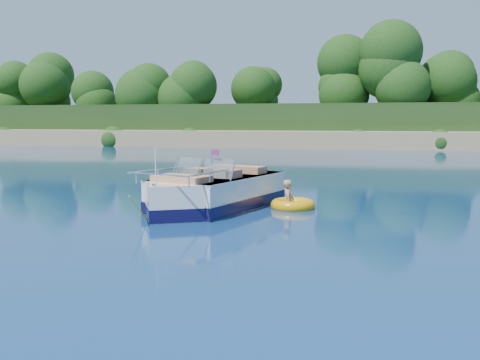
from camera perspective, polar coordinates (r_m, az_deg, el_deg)
The scene contains 6 objects.
ground at distance 12.26m, azimuth 8.15°, elevation -5.45°, with size 160.00×160.00×0.00m, color #0A2346.
shoreline at distance 75.75m, azimuth 12.74°, elevation 5.14°, with size 170.00×59.00×6.00m.
treeline at distance 53.06m, azimuth 12.54°, elevation 9.59°, with size 150.00×7.12×8.19m.
motorboat at distance 15.12m, azimuth -3.18°, elevation -1.58°, with size 3.36×6.07×2.08m.
tow_tube at distance 15.38m, azimuth 5.66°, elevation -2.66°, with size 1.43×1.43×0.34m.
boy at distance 15.39m, azimuth 5.18°, elevation -2.98°, with size 0.48×0.32×1.33m, color tan.
Camera 1 is at (1.09, -11.95, 2.52)m, focal length 40.00 mm.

